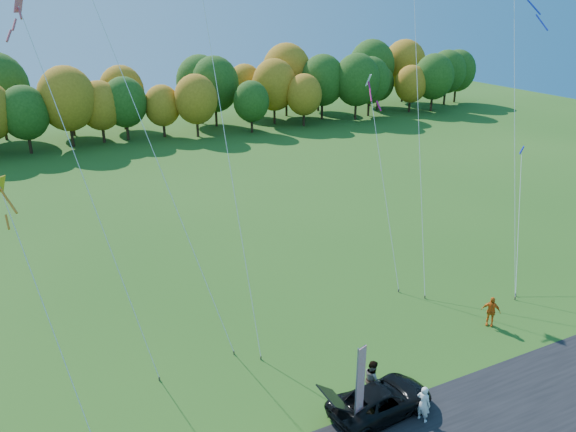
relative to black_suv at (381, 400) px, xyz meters
name	(u,v)px	position (x,y,z in m)	size (l,w,h in m)	color
ground	(346,401)	(-0.93, 1.31, -0.68)	(160.00, 160.00, 0.00)	#245115
tree_line	(117,141)	(-0.93, 56.31, -0.68)	(116.00, 12.00, 10.00)	#1E4711
black_suv	(381,400)	(0.00, 0.00, 0.00)	(2.26, 4.90, 1.36)	black
person_tailgate_a	(424,404)	(1.38, -1.20, 0.20)	(0.64, 0.42, 1.75)	white
person_tailgate_b	(373,379)	(0.32, 1.11, 0.27)	(0.93, 0.72, 1.90)	gray
person_east	(491,311)	(9.67, 3.19, 0.20)	(1.04, 0.43, 1.77)	orange
feather_flag	(360,380)	(-1.55, -0.52, 1.95)	(0.55, 0.24, 4.30)	#999999
kite_delta_blue	(140,117)	(-6.70, 12.72, 10.84)	(6.52, 12.57, 24.19)	#4C3F33
kite_parafoil_orange	(417,86)	(11.54, 13.41, 11.10)	(8.13, 13.11, 23.96)	#4C3F33
kite_parafoil_rainbow	(515,134)	(15.53, 8.49, 8.52)	(6.02, 8.29, 18.62)	#4C3F33
kite_diamond_yellow	(47,315)	(-12.57, 6.09, 4.44)	(2.50, 6.76, 10.68)	#4C3F33
kite_diamond_white	(383,181)	(7.94, 11.59, 5.67)	(1.67, 6.63, 12.94)	#4C3F33
kite_diamond_pink	(90,196)	(-9.84, 10.27, 7.86)	(3.77, 7.88, 17.45)	#4C3F33
kite_diamond_blue_low	(519,218)	(15.91, 7.50, 3.15)	(5.16, 5.69, 8.05)	#4C3F33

